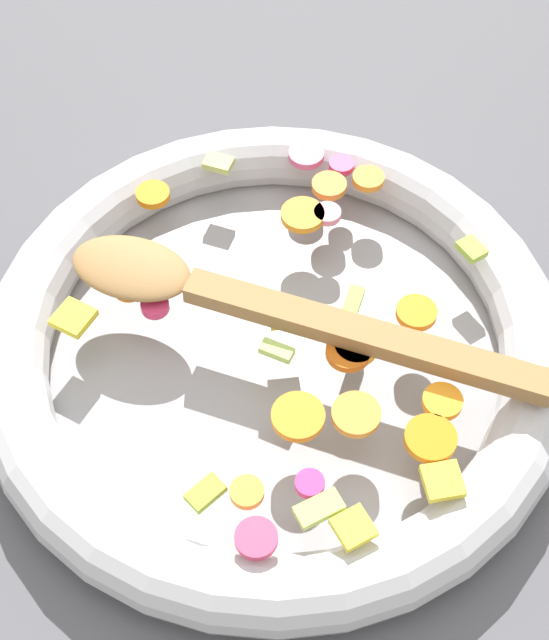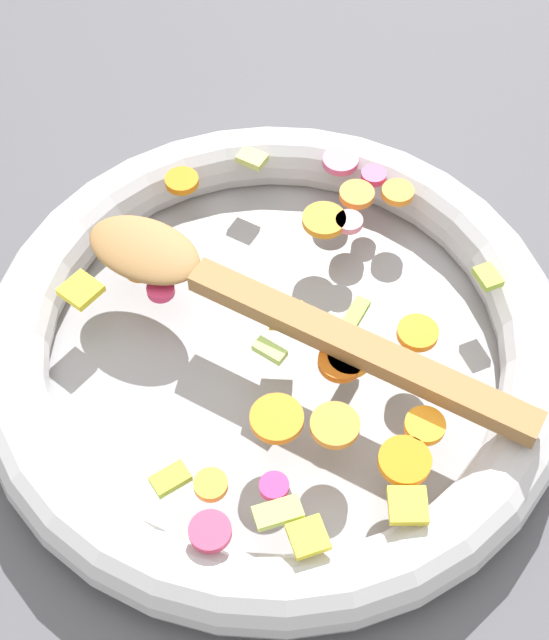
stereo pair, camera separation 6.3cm
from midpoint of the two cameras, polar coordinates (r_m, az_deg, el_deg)
name	(u,v)px [view 2 (the right image)]	position (r m, az deg, el deg)	size (l,w,h in m)	color
ground_plane	(274,358)	(0.67, 2.68, -2.66)	(4.00, 4.00, 0.00)	#4C4C51
skillet	(274,342)	(0.65, 2.76, -1.62)	(0.43, 0.43, 0.05)	gray
chopped_vegetables	(310,333)	(0.62, 5.18, -1.01)	(0.32, 0.35, 0.01)	orange
wooden_spoon	(253,299)	(0.62, 1.49, 1.13)	(0.28, 0.26, 0.01)	olive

